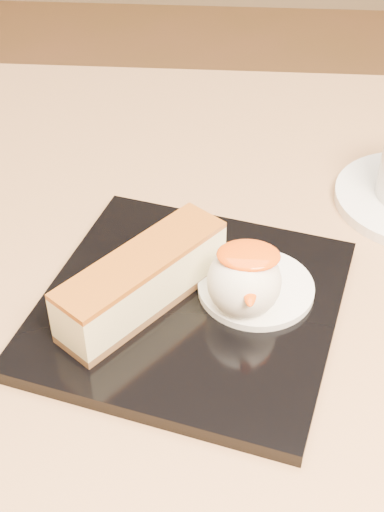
# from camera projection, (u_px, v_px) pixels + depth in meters

# --- Properties ---
(table) EXTENTS (0.80, 0.80, 0.72)m
(table) POSITION_uv_depth(u_px,v_px,m) (255.00, 417.00, 0.67)
(table) COLOR black
(table) RESTS_ON ground
(dessert_plate) EXTENTS (0.27, 0.27, 0.01)m
(dessert_plate) POSITION_uv_depth(u_px,v_px,m) (190.00, 306.00, 0.55)
(dessert_plate) COLOR black
(dessert_plate) RESTS_ON table
(cheesecake) EXTENTS (0.12, 0.14, 0.05)m
(cheesecake) POSITION_uv_depth(u_px,v_px,m) (143.00, 280.00, 0.53)
(cheesecake) COLOR brown
(cheesecake) RESTS_ON dessert_plate
(cream_smear) EXTENTS (0.09, 0.09, 0.01)m
(cream_smear) POSITION_uv_depth(u_px,v_px,m) (256.00, 288.00, 0.55)
(cream_smear) COLOR white
(cream_smear) RESTS_ON dessert_plate
(ice_cream_scoop) EXTENTS (0.06, 0.06, 0.06)m
(ice_cream_scoop) POSITION_uv_depth(u_px,v_px,m) (244.00, 282.00, 0.52)
(ice_cream_scoop) COLOR white
(ice_cream_scoop) RESTS_ON cream_smear
(mango_sauce) EXTENTS (0.05, 0.04, 0.01)m
(mango_sauce) POSITION_uv_depth(u_px,v_px,m) (249.00, 255.00, 0.51)
(mango_sauce) COLOR #FA5007
(mango_sauce) RESTS_ON ice_cream_scoop
(mint_sprig) EXTENTS (0.04, 0.03, 0.00)m
(mint_sprig) POSITION_uv_depth(u_px,v_px,m) (220.00, 261.00, 0.57)
(mint_sprig) COLOR green
(mint_sprig) RESTS_ON cream_smear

